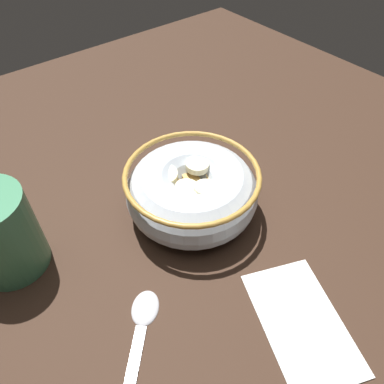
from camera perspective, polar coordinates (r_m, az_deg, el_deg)
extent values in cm
cube|color=#332116|center=(44.84, 0.00, -3.55)|extent=(94.00, 94.00, 2.00)
cylinder|color=#B2BCC6|center=(43.86, 0.00, -2.45)|extent=(8.28, 8.28, 0.60)
torus|color=#B2BCC6|center=(41.84, 0.00, 0.05)|extent=(15.05, 15.05, 6.11)
torus|color=#B28438|center=(39.91, 0.00, 2.81)|extent=(15.20, 15.20, 0.60)
cylinder|color=white|center=(41.47, 0.00, 0.55)|extent=(11.38, 11.38, 0.40)
cube|color=#AD7F42|center=(39.23, 1.78, -1.22)|extent=(2.40, 2.39, 0.90)
cube|color=#B78947|center=(39.17, 5.30, -2.02)|extent=(1.98, 1.92, 0.94)
cube|color=tan|center=(41.79, -0.18, 2.05)|extent=(2.15, 2.11, 0.90)
cube|color=tan|center=(41.48, 3.58, 1.82)|extent=(2.24, 2.20, 0.96)
cube|color=#AD7F42|center=(39.75, -4.86, -0.94)|extent=(2.14, 2.17, 0.89)
cube|color=tan|center=(43.81, -3.24, 4.65)|extent=(1.73, 1.79, 0.90)
cube|color=#AD7F42|center=(42.76, -5.56, 3.31)|extent=(2.38, 2.35, 0.93)
cube|color=#AD7F42|center=(40.02, 4.26, -0.31)|extent=(1.76, 1.82, 0.93)
cube|color=tan|center=(41.12, -3.29, 1.24)|extent=(2.31, 2.28, 0.89)
cube|color=#AD7F42|center=(44.64, 0.40, 5.46)|extent=(1.84, 1.76, 0.97)
cube|color=#AD7F42|center=(43.33, 3.96, 4.02)|extent=(1.99, 1.96, 0.85)
cylinder|color=beige|center=(40.26, 5.68, 1.24)|extent=(3.82, 3.79, 1.09)
cylinder|color=#F4EABC|center=(40.93, -4.10, 2.62)|extent=(3.34, 3.32, 1.24)
cylinder|color=#F4EABC|center=(42.91, 3.57, 5.10)|extent=(3.80, 3.84, 1.19)
cylinder|color=beige|center=(38.97, -4.27, -0.44)|extent=(3.81, 3.79, 1.13)
cylinder|color=beige|center=(37.74, 0.44, -1.81)|extent=(3.82, 3.85, 1.00)
cylinder|color=beige|center=(43.33, -0.39, 5.53)|extent=(3.55, 3.54, 1.13)
cylinder|color=#F4EABC|center=(39.07, 2.71, 0.70)|extent=(2.77, 2.83, 1.14)
cylinder|color=#F4EABC|center=(41.54, 0.83, 4.17)|extent=(2.71, 2.72, 0.84)
cylinder|color=#F9EFC6|center=(39.51, -0.73, 0.48)|extent=(3.78, 3.83, 1.32)
cylinder|color=beige|center=(42.67, -3.76, 4.90)|extent=(3.53, 3.53, 1.18)
ellipsoid|color=#B7B7BC|center=(36.89, -7.33, -17.20)|extent=(4.50, 4.49, 0.80)
cylinder|color=#3F7F59|center=(40.38, -27.75, -5.82)|extent=(7.25, 7.25, 9.42)
cube|color=white|center=(37.63, 16.67, -18.80)|extent=(14.10, 11.48, 0.30)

